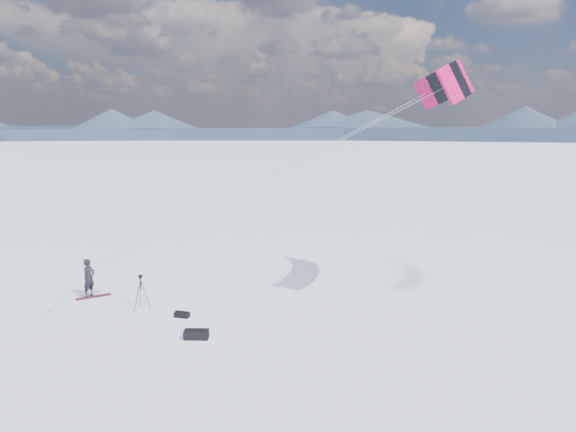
# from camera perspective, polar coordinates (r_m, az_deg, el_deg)

# --- Properties ---
(ground) EXTENTS (1800.00, 1800.00, 0.00)m
(ground) POSITION_cam_1_polar(r_m,az_deg,el_deg) (24.61, -15.87, -9.50)
(ground) COLOR white
(horizon_hills) EXTENTS (704.47, 706.88, 8.87)m
(horizon_hills) POSITION_cam_1_polar(r_m,az_deg,el_deg) (23.72, -16.25, -1.11)
(horizon_hills) COLOR #1E2B3D
(horizon_hills) RESTS_ON ground
(snow_tracks) EXTENTS (13.93, 9.84, 0.01)m
(snow_tracks) POSITION_cam_1_polar(r_m,az_deg,el_deg) (25.52, -19.91, -9.01)
(snow_tracks) COLOR silver
(snow_tracks) RESTS_ON ground
(snowkiter) EXTENTS (0.58, 0.74, 1.79)m
(snowkiter) POSITION_cam_1_polar(r_m,az_deg,el_deg) (27.34, -19.47, -7.79)
(snowkiter) COLOR black
(snowkiter) RESTS_ON ground
(snowboard) EXTENTS (1.37, 1.25, 0.04)m
(snowboard) POSITION_cam_1_polar(r_m,az_deg,el_deg) (27.30, -19.16, -7.76)
(snowboard) COLOR maroon
(snowboard) RESTS_ON ground
(tripod) EXTENTS (0.66, 0.74, 1.49)m
(tripod) POSITION_cam_1_polar(r_m,az_deg,el_deg) (24.82, -14.72, -6.97)
(tripod) COLOR black
(tripod) RESTS_ON ground
(gear_bag_a) EXTENTS (0.94, 0.52, 0.40)m
(gear_bag_a) POSITION_cam_1_polar(r_m,az_deg,el_deg) (21.26, -9.30, -11.76)
(gear_bag_a) COLOR black
(gear_bag_a) RESTS_ON ground
(gear_bag_b) EXTENTS (0.65, 0.39, 0.28)m
(gear_bag_b) POSITION_cam_1_polar(r_m,az_deg,el_deg) (23.61, -10.72, -9.80)
(gear_bag_b) COLOR black
(gear_bag_b) RESTS_ON ground
(power_kite) EXTENTS (16.78, 6.18, 9.07)m
(power_kite) POSITION_cam_1_polar(r_m,az_deg,el_deg) (24.17, 16.00, 12.81)
(power_kite) COLOR #B90C4A
(power_kite) RESTS_ON ground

